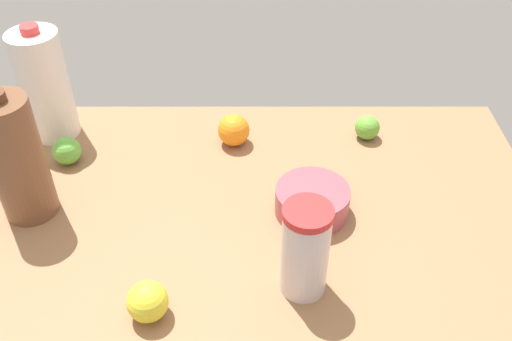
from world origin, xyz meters
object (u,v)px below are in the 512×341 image
(orange_near_front, at_px, (234,130))
(tumbler_cup, at_px, (305,250))
(lemon_loose, at_px, (147,301))
(lime_by_jug, at_px, (368,128))
(chocolate_milk_jug, at_px, (17,159))
(lime_beside_bowl, at_px, (67,150))
(mixing_bowl, at_px, (312,201))
(milk_jug, at_px, (45,85))

(orange_near_front, bearing_deg, tumbler_cup, -72.49)
(lemon_loose, relative_size, lime_by_jug, 1.21)
(lime_by_jug, bearing_deg, chocolate_milk_jug, -160.88)
(chocolate_milk_jug, bearing_deg, lime_by_jug, 19.12)
(chocolate_milk_jug, distance_m, lime_beside_bowl, 0.19)
(lime_by_jug, relative_size, orange_near_front, 0.79)
(tumbler_cup, height_order, lime_by_jug, tumbler_cup)
(chocolate_milk_jug, bearing_deg, mixing_bowl, -0.62)
(mixing_bowl, bearing_deg, tumbler_cup, -99.04)
(milk_jug, height_order, tumbler_cup, milk_jug)
(lime_by_jug, bearing_deg, lemon_loose, -131.04)
(orange_near_front, relative_size, lime_beside_bowl, 1.18)
(milk_jug, height_order, lemon_loose, milk_jug)
(milk_jug, xyz_separation_m, chocolate_milk_jug, (0.02, -0.27, 0.00))
(mixing_bowl, bearing_deg, lime_beside_bowl, 163.11)
(mixing_bowl, distance_m, lime_beside_bowl, 0.56)
(tumbler_cup, bearing_deg, chocolate_milk_jug, 159.85)
(lemon_loose, distance_m, orange_near_front, 0.51)
(milk_jug, xyz_separation_m, lime_by_jug, (0.75, -0.02, -0.10))
(milk_jug, distance_m, lemon_loose, 0.62)
(orange_near_front, bearing_deg, milk_jug, 174.12)
(tumbler_cup, bearing_deg, lemon_loose, -166.81)
(milk_jug, relative_size, orange_near_front, 3.73)
(tumbler_cup, xyz_separation_m, chocolate_milk_jug, (-0.54, 0.20, 0.04))
(tumbler_cup, bearing_deg, lime_by_jug, 68.07)
(mixing_bowl, distance_m, lime_by_jug, 0.30)
(lemon_loose, bearing_deg, mixing_bowl, 40.81)
(lime_by_jug, relative_size, lime_beside_bowl, 0.93)
(lemon_loose, bearing_deg, orange_near_front, 75.20)
(lemon_loose, xyz_separation_m, lime_by_jug, (0.45, 0.51, -0.01))
(milk_jug, xyz_separation_m, lime_beside_bowl, (0.06, -0.12, -0.10))
(chocolate_milk_jug, bearing_deg, lemon_loose, -43.20)
(tumbler_cup, relative_size, orange_near_front, 2.52)
(tumbler_cup, xyz_separation_m, mixing_bowl, (0.03, 0.19, -0.07))
(mixing_bowl, xyz_separation_m, chocolate_milk_jug, (-0.57, 0.01, 0.10))
(milk_jug, distance_m, chocolate_milk_jug, 0.27)
(lime_beside_bowl, bearing_deg, milk_jug, 117.21)
(mixing_bowl, bearing_deg, lime_by_jug, 59.67)
(orange_near_front, bearing_deg, lime_beside_bowl, -169.11)
(tumbler_cup, xyz_separation_m, lime_by_jug, (0.18, 0.45, -0.06))
(chocolate_milk_jug, bearing_deg, lime_beside_bowl, 77.41)
(chocolate_milk_jug, xyz_separation_m, lime_beside_bowl, (0.04, 0.16, -0.10))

